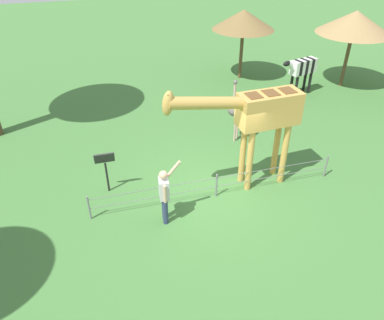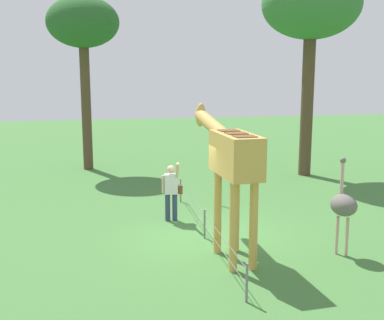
{
  "view_description": "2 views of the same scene",
  "coord_description": "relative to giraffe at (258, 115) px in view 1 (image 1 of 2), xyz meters",
  "views": [
    {
      "loc": [
        2.95,
        8.05,
        6.83
      ],
      "look_at": [
        0.81,
        0.47,
        1.59
      ],
      "focal_mm": 35.22,
      "sensor_mm": 36.0,
      "label": 1
    },
    {
      "loc": [
        -11.52,
        2.75,
        4.21
      ],
      "look_at": [
        0.6,
        0.35,
        1.9
      ],
      "focal_mm": 46.1,
      "sensor_mm": 36.0,
      "label": 2
    }
  ],
  "objects": [
    {
      "name": "shade_hut_near",
      "position": [
        -7.04,
        -5.84,
        0.6
      ],
      "size": [
        3.17,
        3.17,
        3.33
      ],
      "color": "brown",
      "rests_on": "ground_plane"
    },
    {
      "name": "giraffe",
      "position": [
        0.0,
        0.0,
        0.0
      ],
      "size": [
        3.85,
        0.8,
        3.32
      ],
      "color": "gold",
      "rests_on": "ground_plane"
    },
    {
      "name": "info_sign",
      "position": [
        4.12,
        -0.78,
        -1.3
      ],
      "size": [
        0.56,
        0.21,
        1.32
      ],
      "color": "black",
      "rests_on": "ground_plane"
    },
    {
      "name": "wire_fence",
      "position": [
        1.2,
        0.31,
        -1.85
      ],
      "size": [
        7.05,
        0.05,
        0.75
      ],
      "color": "slate",
      "rests_on": "ground_plane"
    },
    {
      "name": "visitor",
      "position": [
        2.8,
        0.9,
        -1.35
      ],
      "size": [
        0.62,
        0.59,
        1.74
      ],
      "color": "navy",
      "rests_on": "ground_plane"
    },
    {
      "name": "zebra",
      "position": [
        -4.63,
        -5.51,
        -1.09
      ],
      "size": [
        1.82,
        0.78,
        1.66
      ],
      "color": "black",
      "rests_on": "ground_plane"
    },
    {
      "name": "ostrich",
      "position": [
        -0.49,
        -2.51,
        -1.08
      ],
      "size": [
        0.7,
        0.56,
        2.25
      ],
      "color": "#CC9E93",
      "rests_on": "ground_plane"
    },
    {
      "name": "shade_hut_far",
      "position": [
        -2.87,
        -8.05,
        0.47
      ],
      "size": [
        2.84,
        2.84,
        3.16
      ],
      "color": "brown",
      "rests_on": "ground_plane"
    },
    {
      "name": "ground_plane",
      "position": [
        1.2,
        0.17,
        -2.25
      ],
      "size": [
        60.0,
        60.0,
        0.0
      ],
      "primitive_type": "plane",
      "color": "#427538"
    }
  ]
}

